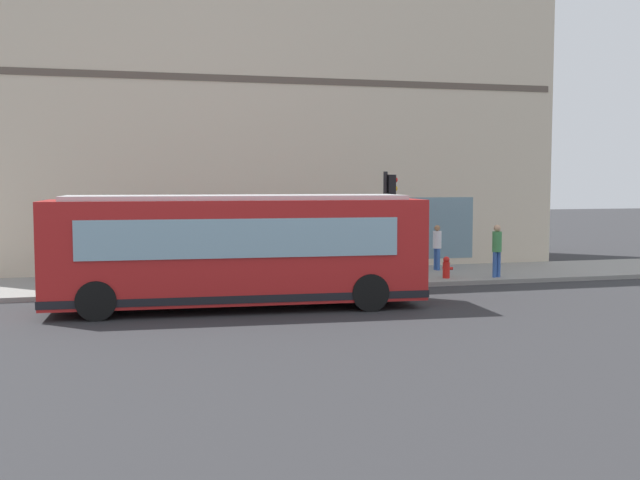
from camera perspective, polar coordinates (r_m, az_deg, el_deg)
ground at (r=21.28m, az=0.40°, el=-4.89°), size 120.00×120.00×0.00m
sidewalk_curb at (r=26.03m, az=-2.46°, el=-3.00°), size 4.69×40.00×0.15m
building_corner at (r=31.86m, az=-4.86°, el=9.87°), size 7.41×22.96×12.94m
city_bus_nearside at (r=20.67m, az=-6.26°, el=-0.85°), size 3.12×10.17×3.07m
traffic_light_near_corner at (r=24.99m, az=5.19°, el=2.63°), size 0.32×0.49×3.60m
fire_hydrant at (r=26.19m, az=9.44°, el=-2.04°), size 0.35×0.35×0.74m
pedestrian_walking_along_curb at (r=28.43m, az=8.76°, el=-0.31°), size 0.32×0.32×1.67m
pedestrian_by_light_pole at (r=26.70m, az=13.11°, el=-0.50°), size 0.32×0.32×1.80m
pedestrian_near_hydrant at (r=26.15m, az=-0.52°, el=-0.65°), size 0.32×0.32×1.69m
pedestrian_near_building_entrance at (r=24.63m, az=-13.02°, el=-0.97°), size 0.32×0.32×1.77m
newspaper_vending_box at (r=25.83m, az=-7.26°, el=-1.91°), size 0.44×0.43×0.90m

